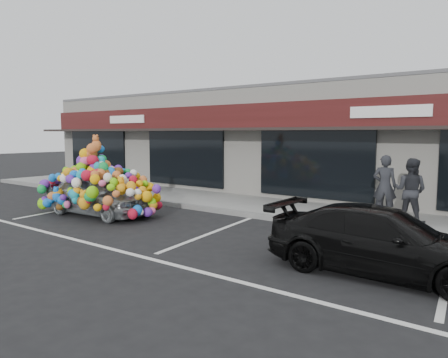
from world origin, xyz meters
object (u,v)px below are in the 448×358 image
Objects in this scene: pedestrian_a at (385,186)px; pedestrian_b at (411,191)px; toy_car at (98,190)px; black_sedan at (382,241)px.

pedestrian_a is 1.03× the size of pedestrian_b.
black_sedan is at bearing -95.78° from toy_car.
pedestrian_a is at bearing -63.09° from toy_car.
black_sedan is 2.34× the size of pedestrian_a.
pedestrian_a is at bearing -16.35° from pedestrian_b.
pedestrian_b reaches higher than black_sedan.
pedestrian_b is (8.05, 3.94, 0.21)m from toy_car.
toy_car reaches higher than pedestrian_b.
pedestrian_b is (-0.67, 4.31, 0.40)m from black_sedan.
toy_car reaches higher than black_sedan.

